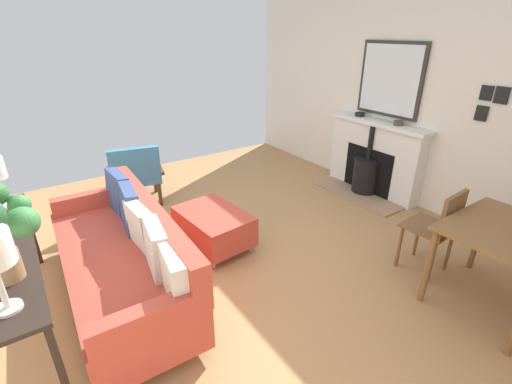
% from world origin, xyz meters
% --- Properties ---
extents(ground_plane, '(5.74, 5.94, 0.01)m').
position_xyz_m(ground_plane, '(0.00, 0.00, -0.00)').
color(ground_plane, '#A87A4C').
extents(wall_left, '(0.12, 5.94, 2.70)m').
position_xyz_m(wall_left, '(-2.87, 0.00, 1.35)').
color(wall_left, silver).
rests_on(wall_left, ground).
extents(fireplace, '(0.63, 1.48, 1.02)m').
position_xyz_m(fireplace, '(-2.66, -0.21, 0.45)').
color(fireplace, '#9E7A5B').
rests_on(fireplace, ground).
extents(mirror_over_mantel, '(0.04, 0.92, 0.92)m').
position_xyz_m(mirror_over_mantel, '(-2.78, -0.21, 1.54)').
color(mirror_over_mantel, '#2D2823').
extents(mantel_bowl_near, '(0.14, 0.14, 0.05)m').
position_xyz_m(mantel_bowl_near, '(-2.69, -0.55, 1.05)').
color(mantel_bowl_near, black).
rests_on(mantel_bowl_near, fireplace).
extents(mantel_bowl_far, '(0.13, 0.13, 0.06)m').
position_xyz_m(mantel_bowl_far, '(-2.69, 0.07, 1.05)').
color(mantel_bowl_far, '#47382D').
rests_on(mantel_bowl_far, fireplace).
extents(sofa, '(0.87, 2.10, 0.84)m').
position_xyz_m(sofa, '(0.82, 0.02, 0.37)').
color(sofa, '#B2B2B7').
rests_on(sofa, ground).
extents(ottoman, '(0.63, 0.86, 0.40)m').
position_xyz_m(ottoman, '(-0.15, -0.22, 0.24)').
color(ottoman, '#B2B2B7').
rests_on(ottoman, ground).
extents(armchair_accent, '(0.78, 0.70, 0.83)m').
position_xyz_m(armchair_accent, '(0.20, -1.64, 0.46)').
color(armchair_accent, '#4C3321').
rests_on(armchair_accent, ground).
extents(console_table, '(0.36, 1.94, 0.75)m').
position_xyz_m(console_table, '(1.59, 0.02, 0.67)').
color(console_table, black).
rests_on(console_table, ground).
extents(book_stack, '(0.23, 0.20, 0.05)m').
position_xyz_m(book_stack, '(1.59, -0.27, 0.77)').
color(book_stack, '#4C7056').
rests_on(book_stack, console_table).
extents(dining_table, '(0.93, 0.78, 0.73)m').
position_xyz_m(dining_table, '(-1.62, 1.89, 0.63)').
color(dining_table, brown).
rests_on(dining_table, ground).
extents(dining_chair_near_fireplace, '(0.42, 0.42, 0.86)m').
position_xyz_m(dining_chair_near_fireplace, '(-1.62, 1.36, 0.52)').
color(dining_chair_near_fireplace, brown).
rests_on(dining_chair_near_fireplace, ground).
extents(photo_gallery_row, '(0.02, 0.27, 0.37)m').
position_xyz_m(photo_gallery_row, '(-2.80, 1.02, 1.46)').
color(photo_gallery_row, black).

